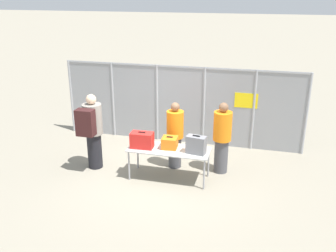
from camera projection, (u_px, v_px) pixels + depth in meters
The scene contains 10 objects.
ground_plane at pixel (160, 174), 8.83m from camera, with size 120.00×120.00×0.00m, color gray.
fence_section at pixel (181, 103), 10.32m from camera, with size 6.71×0.07×2.18m.
inspection_table at pixel (169, 151), 8.41m from camera, with size 1.84×0.73×0.73m.
suitcase_red at pixel (142, 140), 8.41m from camera, with size 0.52×0.31×0.38m.
suitcase_orange at pixel (170, 143), 8.41m from camera, with size 0.36×0.36×0.27m.
suitcase_grey at pixel (196, 145), 8.10m from camera, with size 0.45×0.28×0.42m.
traveler_hooded at pixel (92, 129), 8.78m from camera, with size 0.46×0.71×1.84m.
security_worker_near at pixel (175, 134), 8.91m from camera, with size 0.41×0.41×1.64m.
security_worker_far at pixel (222, 137), 8.65m from camera, with size 0.42×0.42×1.71m.
utility_trailer at pixel (204, 114), 11.77m from camera, with size 4.37×2.31×0.69m.
Camera 1 is at (2.19, -7.58, 4.13)m, focal length 40.00 mm.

